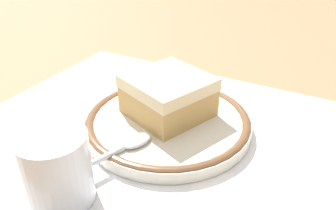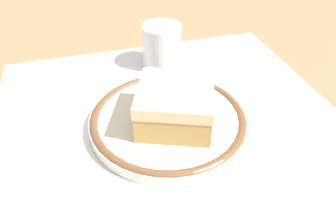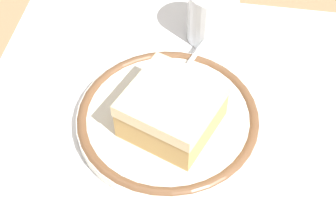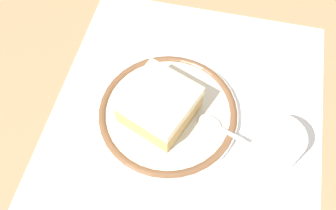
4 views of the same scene
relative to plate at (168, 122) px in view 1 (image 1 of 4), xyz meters
The scene contains 6 objects.
ground_plane 0.03m from the plate, 76.93° to the left, with size 2.40×2.40×0.00m, color #9E7551.
placemat 0.03m from the plate, 76.93° to the left, with size 0.48×0.42×0.00m, color white.
plate is the anchor object (origin of this frame).
cake_slice 0.04m from the plate, 55.80° to the right, with size 0.12×0.12×0.05m.
spoon 0.09m from the plate, 80.55° to the left, with size 0.06×0.13×0.01m.
cup 0.16m from the plate, 77.92° to the left, with size 0.07×0.07×0.07m.
Camera 1 is at (-0.18, 0.30, 0.25)m, focal length 36.76 mm.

